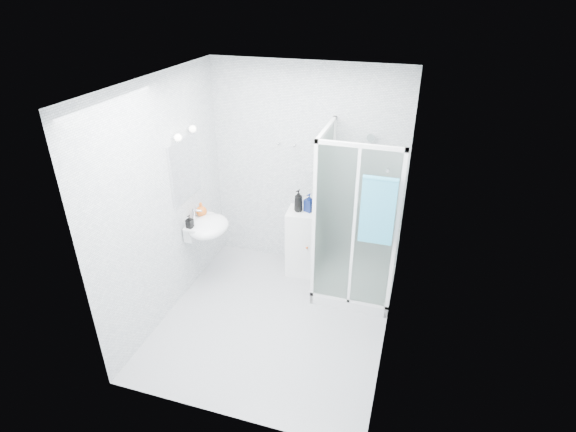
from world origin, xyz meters
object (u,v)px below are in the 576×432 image
(shampoo_bottle_a, at_px, (298,201))
(shampoo_bottle_b, at_px, (309,203))
(soap_dispenser_black, at_px, (189,221))
(wall_basin, at_px, (207,227))
(soap_dispenser_orange, at_px, (201,209))
(shower_enclosure, at_px, (349,260))
(hand_towel, at_px, (378,209))
(storage_cabinet, at_px, (302,242))

(shampoo_bottle_a, distance_m, shampoo_bottle_b, 0.13)
(shampoo_bottle_a, distance_m, soap_dispenser_black, 1.31)
(shampoo_bottle_a, bearing_deg, soap_dispenser_black, -145.50)
(wall_basin, bearing_deg, shampoo_bottle_b, 28.77)
(soap_dispenser_orange, xyz_separation_m, soap_dispenser_black, (0.01, -0.31, -0.01))
(wall_basin, bearing_deg, shower_enclosure, 10.81)
(hand_towel, relative_size, soap_dispenser_orange, 4.28)
(shower_enclosure, xyz_separation_m, wall_basin, (-1.66, -0.32, 0.35))
(wall_basin, height_order, soap_dispenser_black, soap_dispenser_black)
(soap_dispenser_orange, relative_size, soap_dispenser_black, 1.09)
(hand_towel, bearing_deg, soap_dispenser_black, -177.35)
(shampoo_bottle_a, xyz_separation_m, shampoo_bottle_b, (0.12, 0.04, -0.03))
(storage_cabinet, bearing_deg, wall_basin, -155.04)
(shampoo_bottle_b, relative_size, soap_dispenser_black, 1.44)
(shampoo_bottle_b, distance_m, soap_dispenser_black, 1.43)
(wall_basin, height_order, shampoo_bottle_a, shampoo_bottle_a)
(wall_basin, height_order, soap_dispenser_orange, soap_dispenser_orange)
(shampoo_bottle_a, relative_size, soap_dispenser_orange, 1.64)
(shower_enclosure, bearing_deg, wall_basin, -169.19)
(storage_cabinet, height_order, shampoo_bottle_b, shampoo_bottle_b)
(storage_cabinet, height_order, shampoo_bottle_a, shampoo_bottle_a)
(storage_cabinet, xyz_separation_m, soap_dispenser_black, (-1.12, -0.75, 0.50))
(storage_cabinet, bearing_deg, shower_enclosure, -26.17)
(soap_dispenser_black, bearing_deg, shower_enclosure, 15.72)
(hand_towel, xyz_separation_m, shampoo_bottle_b, (-0.87, 0.68, -0.37))
(shower_enclosure, relative_size, shampoo_bottle_a, 7.15)
(shower_enclosure, height_order, shampoo_bottle_b, shower_enclosure)
(shower_enclosure, distance_m, shampoo_bottle_b, 0.83)
(shampoo_bottle_a, bearing_deg, hand_towel, -32.80)
(shower_enclosure, height_order, shampoo_bottle_a, shower_enclosure)
(wall_basin, relative_size, soap_dispenser_orange, 3.27)
(soap_dispenser_orange, bearing_deg, storage_cabinet, 21.62)
(storage_cabinet, bearing_deg, shampoo_bottle_a, -168.51)
(shampoo_bottle_a, bearing_deg, shower_enclosure, -19.31)
(shower_enclosure, relative_size, shampoo_bottle_b, 8.84)
(hand_towel, relative_size, shampoo_bottle_b, 3.23)
(soap_dispenser_orange, bearing_deg, wall_basin, -46.44)
(shampoo_bottle_b, relative_size, soap_dispenser_orange, 1.32)
(shower_enclosure, distance_m, soap_dispenser_black, 1.90)
(storage_cabinet, bearing_deg, soap_dispenser_orange, -162.92)
(hand_towel, relative_size, soap_dispenser_black, 4.65)
(shower_enclosure, bearing_deg, soap_dispenser_orange, -173.83)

